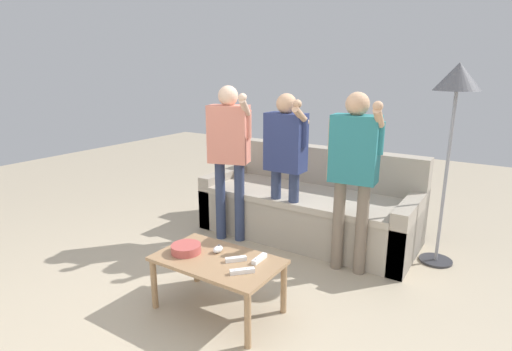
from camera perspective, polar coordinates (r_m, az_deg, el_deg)
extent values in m
plane|color=tan|center=(3.17, -2.66, -16.99)|extent=(12.00, 12.00, 0.00)
cube|color=#9E9384|center=(4.19, 7.24, -5.70)|extent=(2.13, 0.89, 0.42)
cube|color=#AA9F8F|center=(4.05, 6.91, -2.83)|extent=(1.85, 0.77, 0.06)
cube|color=#9E9384|center=(4.38, 9.46, 1.05)|extent=(2.13, 0.18, 0.45)
cube|color=#9E9384|center=(4.66, -3.83, -2.56)|extent=(0.14, 0.89, 0.56)
cube|color=#9E9384|center=(3.88, 20.75, -7.18)|extent=(0.14, 0.89, 0.56)
cube|color=#997551|center=(2.87, -5.43, -11.78)|extent=(0.87, 0.51, 0.03)
cylinder|color=#997551|center=(3.07, -14.14, -14.57)|extent=(0.04, 0.04, 0.37)
cylinder|color=#997551|center=(2.61, -1.17, -19.76)|extent=(0.04, 0.04, 0.37)
cylinder|color=#997551|center=(3.35, -8.45, -11.64)|extent=(0.04, 0.04, 0.37)
cylinder|color=#997551|center=(2.94, 3.92, -15.54)|extent=(0.04, 0.04, 0.37)
cylinder|color=#B24C47|center=(2.97, -9.81, -10.10)|extent=(0.21, 0.21, 0.06)
ellipsoid|color=white|center=(2.95, -5.37, -10.28)|extent=(0.06, 0.09, 0.05)
cylinder|color=#4C4C51|center=(2.95, -5.24, -9.72)|extent=(0.02, 0.02, 0.01)
cylinder|color=#2D2D33|center=(4.03, 23.93, -10.86)|extent=(0.28, 0.28, 0.02)
cylinder|color=gray|center=(3.79, 25.10, -0.53)|extent=(0.03, 0.03, 1.48)
cone|color=#4C4C51|center=(3.68, 26.57, 12.35)|extent=(0.37, 0.37, 0.22)
cylinder|color=#2D3856|center=(4.06, -5.02, -3.53)|extent=(0.10, 0.10, 0.79)
cylinder|color=#2D3856|center=(3.99, -2.34, -3.77)|extent=(0.10, 0.10, 0.79)
cube|color=#DB7F6B|center=(3.87, -3.85, 5.82)|extent=(0.42, 0.30, 0.55)
sphere|color=beige|center=(3.83, -3.94, 11.12)|extent=(0.19, 0.19, 0.19)
cylinder|color=beige|center=(3.93, -6.46, 5.55)|extent=(0.07, 0.07, 0.52)
cylinder|color=#DB7F6B|center=(3.79, -1.16, 7.27)|extent=(0.07, 0.07, 0.26)
cylinder|color=beige|center=(3.70, -1.53, 9.44)|extent=(0.13, 0.25, 0.21)
sphere|color=beige|center=(3.61, -1.92, 10.91)|extent=(0.08, 0.08, 0.08)
cylinder|color=#2D3856|center=(3.89, 2.80, -4.56)|extent=(0.10, 0.10, 0.76)
cylinder|color=#2D3856|center=(3.80, 5.26, -5.08)|extent=(0.10, 0.10, 0.76)
cube|color=navy|center=(3.67, 4.19, 4.69)|extent=(0.37, 0.20, 0.52)
sphere|color=tan|center=(3.63, 4.30, 10.04)|extent=(0.18, 0.18, 0.18)
cylinder|color=tan|center=(3.77, 1.80, 4.61)|extent=(0.07, 0.07, 0.50)
cylinder|color=navy|center=(3.57, 6.76, 5.96)|extent=(0.07, 0.07, 0.25)
cylinder|color=tan|center=(3.49, 6.32, 8.34)|extent=(0.07, 0.24, 0.18)
sphere|color=tan|center=(3.43, 5.84, 9.98)|extent=(0.07, 0.07, 0.07)
cylinder|color=#756656|center=(3.51, 11.49, -6.84)|extent=(0.10, 0.10, 0.78)
cylinder|color=#756656|center=(3.47, 14.61, -7.31)|extent=(0.10, 0.10, 0.78)
cube|color=#28757A|center=(3.30, 13.70, 3.63)|extent=(0.39, 0.23, 0.54)
sphere|color=tan|center=(3.26, 14.09, 9.73)|extent=(0.19, 0.19, 0.19)
cylinder|color=tan|center=(3.36, 10.61, 3.55)|extent=(0.07, 0.07, 0.51)
cylinder|color=#28757A|center=(3.25, 17.00, 5.06)|extent=(0.07, 0.07, 0.25)
cylinder|color=tan|center=(3.15, 16.92, 7.59)|extent=(0.08, 0.24, 0.20)
sphere|color=tan|center=(3.07, 16.77, 9.32)|extent=(0.08, 0.08, 0.08)
cube|color=white|center=(2.82, 0.49, -11.63)|extent=(0.04, 0.15, 0.03)
cylinder|color=silver|center=(2.83, 0.78, -11.11)|extent=(0.01, 0.01, 0.00)
cube|color=silver|center=(2.78, -0.01, -11.67)|extent=(0.02, 0.02, 0.00)
cube|color=white|center=(2.67, -1.94, -13.29)|extent=(0.14, 0.14, 0.03)
cylinder|color=silver|center=(2.66, -1.32, -12.90)|extent=(0.01, 0.01, 0.00)
cube|color=silver|center=(2.65, -2.99, -13.06)|extent=(0.02, 0.02, 0.00)
cube|color=white|center=(2.82, -2.84, -11.67)|extent=(0.12, 0.13, 0.03)
cylinder|color=silver|center=(2.82, -2.31, -11.31)|extent=(0.01, 0.01, 0.00)
cube|color=silver|center=(2.80, -3.73, -11.45)|extent=(0.02, 0.02, 0.00)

